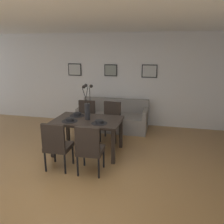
{
  "coord_description": "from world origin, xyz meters",
  "views": [
    {
      "loc": [
        1.57,
        -3.22,
        2.16
      ],
      "look_at": [
        0.5,
        1.4,
        0.84
      ],
      "focal_mm": 36.49,
      "sensor_mm": 36.0,
      "label": 1
    }
  ],
  "objects_px": {
    "dining_chair_near_left": "(57,144)",
    "framed_picture_right": "(149,71)",
    "bowl_near_right": "(77,114)",
    "sofa": "(114,119)",
    "dining_table": "(88,123)",
    "dining_chair_far_right": "(111,119)",
    "framed_picture_center": "(111,70)",
    "dining_chair_near_right": "(86,117)",
    "centerpiece_vase": "(87,106)",
    "bowl_near_left": "(70,119)",
    "bowl_far_left": "(99,121)",
    "framed_picture_left": "(75,70)",
    "dining_chair_far_left": "(89,147)"
  },
  "relations": [
    {
      "from": "dining_chair_near_left",
      "to": "framed_picture_right",
      "type": "distance_m",
      "value": 3.42
    },
    {
      "from": "dining_chair_near_left",
      "to": "bowl_near_right",
      "type": "relative_size",
      "value": 5.41
    },
    {
      "from": "sofa",
      "to": "dining_table",
      "type": "bearing_deg",
      "value": -96.88
    },
    {
      "from": "dining_chair_near_left",
      "to": "dining_chair_far_right",
      "type": "distance_m",
      "value": 1.79
    },
    {
      "from": "framed_picture_center",
      "to": "dining_table",
      "type": "bearing_deg",
      "value": -90.0
    },
    {
      "from": "dining_chair_near_right",
      "to": "centerpiece_vase",
      "type": "distance_m",
      "value": 1.03
    },
    {
      "from": "bowl_near_left",
      "to": "bowl_far_left",
      "type": "xyz_separation_m",
      "value": [
        0.63,
        0.0,
        0.0
      ]
    },
    {
      "from": "dining_chair_far_right",
      "to": "centerpiece_vase",
      "type": "distance_m",
      "value": 1.03
    },
    {
      "from": "dining_chair_near_left",
      "to": "framed_picture_left",
      "type": "bearing_deg",
      "value": 105.16
    },
    {
      "from": "bowl_near_left",
      "to": "framed_picture_right",
      "type": "distance_m",
      "value": 2.8
    },
    {
      "from": "dining_chair_near_right",
      "to": "bowl_near_left",
      "type": "relative_size",
      "value": 5.41
    },
    {
      "from": "dining_chair_far_left",
      "to": "bowl_near_left",
      "type": "distance_m",
      "value": 0.95
    },
    {
      "from": "bowl_far_left",
      "to": "framed_picture_center",
      "type": "relative_size",
      "value": 0.46
    },
    {
      "from": "bowl_far_left",
      "to": "framed_picture_center",
      "type": "height_order",
      "value": "framed_picture_center"
    },
    {
      "from": "bowl_near_left",
      "to": "framed_picture_left",
      "type": "height_order",
      "value": "framed_picture_left"
    },
    {
      "from": "dining_chair_near_left",
      "to": "bowl_far_left",
      "type": "relative_size",
      "value": 5.41
    },
    {
      "from": "dining_chair_far_left",
      "to": "dining_chair_near_right",
      "type": "bearing_deg",
      "value": 111.4
    },
    {
      "from": "bowl_far_left",
      "to": "dining_table",
      "type": "bearing_deg",
      "value": 147.32
    },
    {
      "from": "dining_table",
      "to": "sofa",
      "type": "xyz_separation_m",
      "value": [
        0.19,
        1.61,
        -0.37
      ]
    },
    {
      "from": "dining_chair_far_left",
      "to": "bowl_near_left",
      "type": "height_order",
      "value": "dining_chair_far_left"
    },
    {
      "from": "dining_table",
      "to": "dining_chair_near_left",
      "type": "height_order",
      "value": "dining_chair_near_left"
    },
    {
      "from": "dining_table",
      "to": "bowl_far_left",
      "type": "xyz_separation_m",
      "value": [
        0.31,
        -0.2,
        0.13
      ]
    },
    {
      "from": "dining_chair_far_right",
      "to": "dining_chair_near_left",
      "type": "bearing_deg",
      "value": -109.79
    },
    {
      "from": "dining_chair_far_left",
      "to": "dining_chair_far_right",
      "type": "relative_size",
      "value": 1.0
    },
    {
      "from": "framed_picture_center",
      "to": "dining_chair_far_left",
      "type": "bearing_deg",
      "value": -83.78
    },
    {
      "from": "framed_picture_center",
      "to": "bowl_far_left",
      "type": "bearing_deg",
      "value": -82.17
    },
    {
      "from": "bowl_near_right",
      "to": "framed_picture_right",
      "type": "relative_size",
      "value": 0.4
    },
    {
      "from": "bowl_far_left",
      "to": "dining_chair_far_left",
      "type": "bearing_deg",
      "value": -89.5
    },
    {
      "from": "dining_chair_near_left",
      "to": "dining_chair_far_left",
      "type": "xyz_separation_m",
      "value": [
        0.62,
        -0.01,
        0.0
      ]
    },
    {
      "from": "centerpiece_vase",
      "to": "framed_picture_right",
      "type": "bearing_deg",
      "value": 62.28
    },
    {
      "from": "bowl_far_left",
      "to": "sofa",
      "type": "bearing_deg",
      "value": 93.84
    },
    {
      "from": "dining_chair_near_left",
      "to": "bowl_near_left",
      "type": "height_order",
      "value": "dining_chair_near_left"
    },
    {
      "from": "framed_picture_center",
      "to": "bowl_near_right",
      "type": "bearing_deg",
      "value": -99.48
    },
    {
      "from": "dining_chair_far_right",
      "to": "centerpiece_vase",
      "type": "relative_size",
      "value": 1.25
    },
    {
      "from": "dining_chair_far_right",
      "to": "bowl_far_left",
      "type": "height_order",
      "value": "dining_chair_far_right"
    },
    {
      "from": "framed_picture_left",
      "to": "dining_chair_near_left",
      "type": "bearing_deg",
      "value": -74.84
    },
    {
      "from": "bowl_far_left",
      "to": "framed_picture_right",
      "type": "bearing_deg",
      "value": 71.14
    },
    {
      "from": "sofa",
      "to": "framed_picture_center",
      "type": "xyz_separation_m",
      "value": [
        -0.19,
        0.48,
        1.29
      ]
    },
    {
      "from": "bowl_near_right",
      "to": "framed_picture_center",
      "type": "relative_size",
      "value": 0.46
    },
    {
      "from": "framed_picture_left",
      "to": "sofa",
      "type": "bearing_deg",
      "value": -20.47
    },
    {
      "from": "sofa",
      "to": "dining_chair_far_left",
      "type": "bearing_deg",
      "value": -87.05
    },
    {
      "from": "bowl_far_left",
      "to": "dining_chair_far_right",
      "type": "bearing_deg",
      "value": 90.58
    },
    {
      "from": "framed_picture_left",
      "to": "framed_picture_right",
      "type": "height_order",
      "value": "framed_picture_right"
    },
    {
      "from": "dining_chair_far_right",
      "to": "sofa",
      "type": "bearing_deg",
      "value": 98.24
    },
    {
      "from": "centerpiece_vase",
      "to": "framed_picture_left",
      "type": "bearing_deg",
      "value": 117.76
    },
    {
      "from": "centerpiece_vase",
      "to": "framed_picture_left",
      "type": "xyz_separation_m",
      "value": [
        -1.1,
        2.09,
        0.55
      ]
    },
    {
      "from": "bowl_near_right",
      "to": "sofa",
      "type": "xyz_separation_m",
      "value": [
        0.51,
        1.4,
        -0.5
      ]
    },
    {
      "from": "bowl_far_left",
      "to": "framed_picture_right",
      "type": "distance_m",
      "value": 2.55
    },
    {
      "from": "dining_chair_far_right",
      "to": "framed_picture_right",
      "type": "relative_size",
      "value": 2.17
    },
    {
      "from": "bowl_near_right",
      "to": "framed_picture_center",
      "type": "xyz_separation_m",
      "value": [
        0.32,
        1.89,
        0.79
      ]
    }
  ]
}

